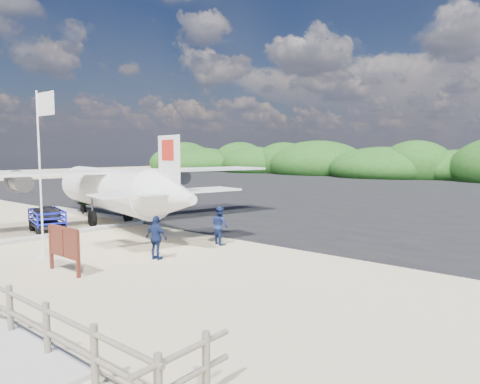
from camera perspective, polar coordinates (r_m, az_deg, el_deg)
The scene contains 12 objects.
ground at distance 16.07m, azimuth -17.68°, elevation -7.93°, with size 160.00×160.00×0.00m, color beige.
asphalt_apron at distance 40.79m, azimuth 20.43°, elevation -0.14°, with size 90.00×50.00×0.04m, color #B2B2B2, non-canonical shape.
lagoon at distance 24.59m, azimuth -26.19°, elevation -3.70°, with size 9.00×7.00×0.40m, color #B2B2B2, non-canonical shape.
vegetation_band at distance 64.89m, azimuth 27.68°, elevation 1.47°, with size 124.00×8.00×4.40m, color #B2B2B2, non-canonical shape.
fence at distance 8.75m, azimuth -24.21°, elevation -19.48°, with size 6.40×2.00×1.10m, color #B2B2B2, non-canonical shape.
baggage_cart at distance 21.25m, azimuth -24.29°, elevation -4.96°, with size 2.47×1.41×1.23m, color #0D17CF, non-canonical shape.
flagpole at distance 16.36m, azimuth -24.71°, elevation -7.94°, with size 1.13×0.47×5.66m, color white, non-canonical shape.
signboard at distance 14.05m, azimuth -22.31°, elevation -9.98°, with size 1.76×0.17×1.45m, color #5C271A, non-canonical shape.
crew_a at distance 19.30m, azimuth -11.25°, elevation -2.69°, with size 0.70×0.46×1.93m, color navy.
crew_b at distance 16.85m, azimuth -2.72°, elevation -4.46°, with size 0.74×0.57×1.51m, color navy.
crew_c at distance 14.72m, azimuth -11.08°, elevation -6.01°, with size 0.87×0.36×1.49m, color navy.
aircraft_small at distance 47.65m, azimuth 14.48°, elevation 0.75°, with size 7.65×7.65×2.75m, color #B2B2B2, non-canonical shape.
Camera 1 is at (13.21, -8.43, 3.59)m, focal length 32.00 mm.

